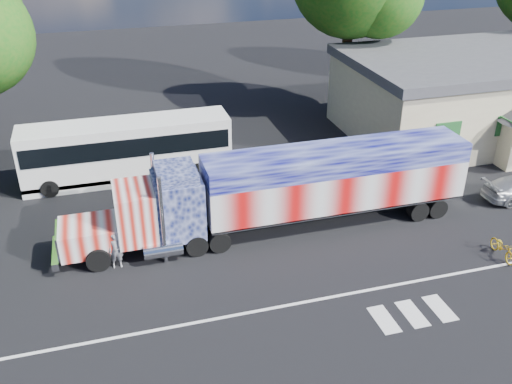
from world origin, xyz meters
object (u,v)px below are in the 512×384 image
object	(u,v)px
woman	(116,250)
bicycle	(503,248)
semi_truck	(288,189)
coach_bus	(127,149)

from	to	relation	value
woman	bicycle	bearing A→B (deg)	-15.47
semi_truck	woman	xyz separation A→B (m)	(-8.02, -1.00, -1.29)
woman	bicycle	xyz separation A→B (m)	(16.37, -3.94, -0.37)
semi_truck	woman	bearing A→B (deg)	-172.91
semi_truck	woman	distance (m)	8.18
semi_truck	woman	size ratio (longest dim) A/B	11.57
coach_bus	semi_truck	bearing A→B (deg)	-48.63
coach_bus	bicycle	world-z (taller)	coach_bus
woman	bicycle	distance (m)	16.84
coach_bus	woman	distance (m)	8.78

